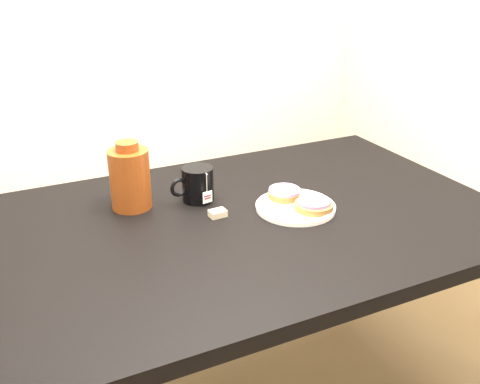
{
  "coord_description": "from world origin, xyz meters",
  "views": [
    {
      "loc": [
        -0.57,
        -1.16,
        1.4
      ],
      "look_at": [
        -0.0,
        0.03,
        0.81
      ],
      "focal_mm": 40.0,
      "sensor_mm": 36.0,
      "label": 1
    }
  ],
  "objects_px": {
    "teabag_pouch": "(218,213)",
    "table": "(246,243)",
    "bagel_back": "(284,193)",
    "mug": "(197,184)",
    "bagel_front": "(314,205)",
    "bagel_package": "(130,178)",
    "plate": "(296,206)"
  },
  "relations": [
    {
      "from": "plate",
      "to": "bagel_package",
      "type": "distance_m",
      "value": 0.46
    },
    {
      "from": "bagel_front",
      "to": "table",
      "type": "bearing_deg",
      "value": 161.05
    },
    {
      "from": "bagel_front",
      "to": "teabag_pouch",
      "type": "distance_m",
      "value": 0.26
    },
    {
      "from": "bagel_front",
      "to": "mug",
      "type": "relative_size",
      "value": 0.82
    },
    {
      "from": "plate",
      "to": "bagel_front",
      "type": "relative_size",
      "value": 1.94
    },
    {
      "from": "table",
      "to": "bagel_back",
      "type": "bearing_deg",
      "value": 16.1
    },
    {
      "from": "mug",
      "to": "teabag_pouch",
      "type": "xyz_separation_m",
      "value": [
        0.01,
        -0.12,
        -0.04
      ]
    },
    {
      "from": "bagel_back",
      "to": "bagel_package",
      "type": "relative_size",
      "value": 0.64
    },
    {
      "from": "teabag_pouch",
      "to": "bagel_package",
      "type": "bearing_deg",
      "value": 140.38
    },
    {
      "from": "table",
      "to": "plate",
      "type": "height_order",
      "value": "plate"
    },
    {
      "from": "table",
      "to": "teabag_pouch",
      "type": "bearing_deg",
      "value": 153.45
    },
    {
      "from": "bagel_back",
      "to": "teabag_pouch",
      "type": "relative_size",
      "value": 2.74
    },
    {
      "from": "table",
      "to": "teabag_pouch",
      "type": "distance_m",
      "value": 0.12
    },
    {
      "from": "bagel_back",
      "to": "table",
      "type": "bearing_deg",
      "value": -163.9
    },
    {
      "from": "bagel_front",
      "to": "bagel_package",
      "type": "relative_size",
      "value": 0.6
    },
    {
      "from": "plate",
      "to": "mug",
      "type": "distance_m",
      "value": 0.29
    },
    {
      "from": "table",
      "to": "plate",
      "type": "distance_m",
      "value": 0.17
    },
    {
      "from": "plate",
      "to": "bagel_back",
      "type": "relative_size",
      "value": 1.8
    },
    {
      "from": "teabag_pouch",
      "to": "plate",
      "type": "bearing_deg",
      "value": -13.53
    },
    {
      "from": "bagel_package",
      "to": "table",
      "type": "bearing_deg",
      "value": -36.52
    },
    {
      "from": "bagel_front",
      "to": "plate",
      "type": "bearing_deg",
      "value": 125.67
    },
    {
      "from": "table",
      "to": "bagel_package",
      "type": "bearing_deg",
      "value": 143.48
    },
    {
      "from": "mug",
      "to": "bagel_package",
      "type": "distance_m",
      "value": 0.19
    },
    {
      "from": "bagel_front",
      "to": "bagel_back",
      "type": "bearing_deg",
      "value": 109.2
    },
    {
      "from": "plate",
      "to": "bagel_back",
      "type": "height_order",
      "value": "bagel_back"
    },
    {
      "from": "bagel_back",
      "to": "bagel_package",
      "type": "distance_m",
      "value": 0.44
    },
    {
      "from": "teabag_pouch",
      "to": "table",
      "type": "bearing_deg",
      "value": -26.55
    },
    {
      "from": "table",
      "to": "mug",
      "type": "bearing_deg",
      "value": 117.52
    },
    {
      "from": "table",
      "to": "plate",
      "type": "bearing_deg",
      "value": -6.56
    },
    {
      "from": "bagel_back",
      "to": "teabag_pouch",
      "type": "distance_m",
      "value": 0.21
    },
    {
      "from": "bagel_package",
      "to": "mug",
      "type": "bearing_deg",
      "value": -12.12
    },
    {
      "from": "table",
      "to": "bagel_back",
      "type": "distance_m",
      "value": 0.18
    }
  ]
}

